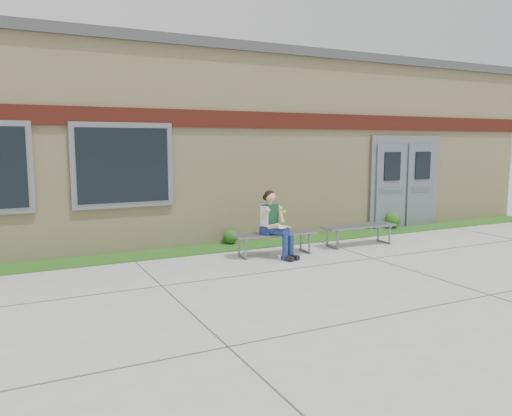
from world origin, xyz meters
TOP-DOWN VIEW (x-y plane):
  - ground at (0.00, 0.00)m, footprint 80.00×80.00m
  - grass_strip at (0.00, 2.60)m, footprint 16.00×0.80m
  - school_building at (-0.00, 5.99)m, footprint 16.20×6.22m
  - bench_left at (-0.49, 1.58)m, footprint 1.66×0.58m
  - bench_right at (1.51, 1.58)m, footprint 1.64×0.49m
  - girl at (-0.58, 1.40)m, footprint 0.56×0.78m
  - shrub_mid at (-0.85, 2.85)m, footprint 0.30×0.30m
  - shrub_east at (3.52, 2.85)m, footprint 0.41×0.41m

SIDE VIEW (x-z plane):
  - ground at x=0.00m, z-range 0.00..0.00m
  - grass_strip at x=0.00m, z-range 0.00..0.02m
  - shrub_mid at x=-0.85m, z-range 0.02..0.32m
  - shrub_east at x=3.52m, z-range 0.02..0.43m
  - bench_right at x=1.51m, z-range 0.12..0.54m
  - bench_left at x=-0.49m, z-range 0.12..0.54m
  - girl at x=-0.58m, z-range 0.03..1.28m
  - school_building at x=0.00m, z-range 0.00..4.20m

